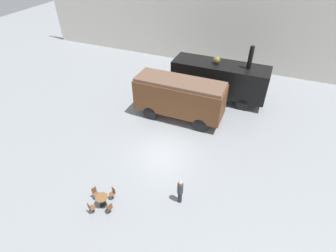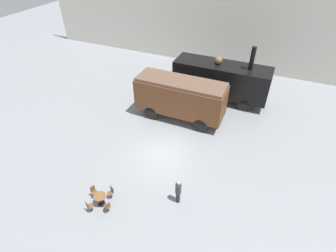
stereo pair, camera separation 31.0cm
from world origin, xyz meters
TOP-DOWN VIEW (x-y plane):
  - ground_plane at (0.00, 0.00)m, footprint 80.00×80.00m
  - backdrop_wall at (0.00, 15.76)m, footprint 44.00×0.15m
  - steam_locomotive at (1.74, 8.68)m, footprint 8.33×2.52m
  - passenger_coach_wooden at (-0.44, 4.37)m, footprint 7.07×2.44m
  - cafe_table_near at (-1.41, -5.44)m, footprint 0.70×0.70m
  - cafe_chair_0 at (-1.69, -6.10)m, footprint 0.38×0.40m
  - cafe_chair_1 at (-0.74, -5.72)m, footprint 0.40×0.38m
  - cafe_chair_2 at (-1.13, -4.77)m, footprint 0.38×0.40m
  - cafe_chair_3 at (-2.07, -5.15)m, footprint 0.40×0.38m
  - visitor_person at (2.56, -3.49)m, footprint 0.34×0.34m

SIDE VIEW (x-z plane):
  - ground_plane at x=0.00m, z-range 0.00..0.00m
  - cafe_chair_0 at x=-1.69m, z-range 0.07..0.94m
  - cafe_chair_1 at x=-0.74m, z-range 0.07..0.94m
  - cafe_chair_2 at x=-1.13m, z-range 0.07..0.94m
  - cafe_chair_3 at x=-2.07m, z-range 0.07..0.94m
  - cafe_table_near at x=-1.41m, z-range 0.17..0.93m
  - visitor_person at x=2.56m, z-range 0.08..1.84m
  - steam_locomotive at x=1.74m, z-range -0.59..4.67m
  - passenger_coach_wooden at x=-0.44m, z-range 0.34..3.79m
  - backdrop_wall at x=0.00m, z-range 0.00..9.00m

